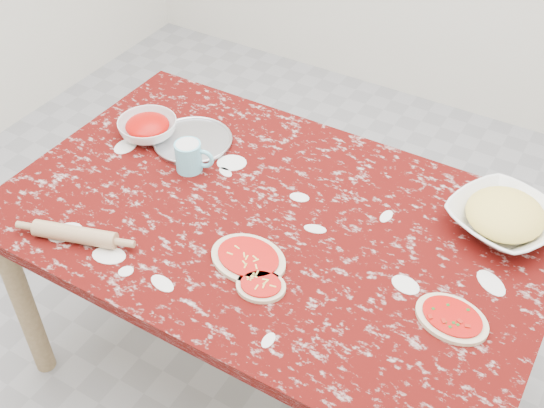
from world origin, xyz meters
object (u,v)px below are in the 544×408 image
at_px(worktable, 272,237).
at_px(rolling_pin, 75,234).
at_px(sauce_bowl, 148,128).
at_px(cheese_bowl, 503,220).
at_px(pizza_tray, 193,141).
at_px(flour_mug, 190,156).

height_order(worktable, rolling_pin, rolling_pin).
bearing_deg(sauce_bowl, cheese_bowl, 7.72).
bearing_deg(sauce_bowl, rolling_pin, -74.42).
distance_m(pizza_tray, sauce_bowl, 0.16).
bearing_deg(flour_mug, rolling_pin, -101.58).
height_order(pizza_tray, rolling_pin, rolling_pin).
xyz_separation_m(pizza_tray, sauce_bowl, (-0.15, -0.05, 0.03)).
xyz_separation_m(cheese_bowl, flour_mug, (-0.93, -0.23, 0.01)).
xyz_separation_m(cheese_bowl, rolling_pin, (-1.02, -0.66, -0.01)).
bearing_deg(flour_mug, pizza_tray, 123.30).
relative_size(pizza_tray, sauce_bowl, 1.31).
relative_size(sauce_bowl, flour_mug, 1.59).
distance_m(worktable, sauce_bowl, 0.59).
xyz_separation_m(sauce_bowl, rolling_pin, (0.14, -0.50, -0.01)).
bearing_deg(pizza_tray, rolling_pin, -90.97).
xyz_separation_m(worktable, sauce_bowl, (-0.57, 0.13, 0.11)).
bearing_deg(rolling_pin, pizza_tray, 89.03).
bearing_deg(flour_mug, cheese_bowl, 13.91).
height_order(sauce_bowl, cheese_bowl, cheese_bowl).
relative_size(worktable, cheese_bowl, 5.41).
xyz_separation_m(pizza_tray, rolling_pin, (-0.01, -0.55, 0.02)).
distance_m(sauce_bowl, flour_mug, 0.24).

